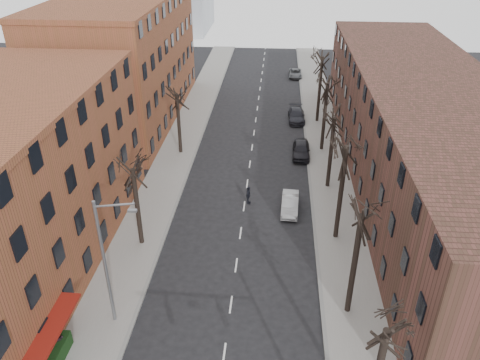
# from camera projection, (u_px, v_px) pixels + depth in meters

# --- Properties ---
(sidewalk_left) EXTENTS (4.00, 90.00, 0.15)m
(sidewalk_left) POSITION_uv_depth(u_px,v_px,m) (179.00, 148.00, 51.38)
(sidewalk_left) COLOR gray
(sidewalk_left) RESTS_ON ground
(sidewalk_right) EXTENTS (4.00, 90.00, 0.15)m
(sidewalk_right) POSITION_uv_depth(u_px,v_px,m) (326.00, 153.00, 50.26)
(sidewalk_right) COLOR gray
(sidewalk_right) RESTS_ON ground
(building_left_near) EXTENTS (12.00, 26.00, 12.00)m
(building_left_near) POSITION_uv_depth(u_px,v_px,m) (0.00, 194.00, 31.70)
(building_left_near) COLOR brown
(building_left_near) RESTS_ON ground
(building_left_far) EXTENTS (12.00, 28.00, 14.00)m
(building_left_far) POSITION_uv_depth(u_px,v_px,m) (124.00, 62.00, 56.30)
(building_left_far) COLOR brown
(building_left_far) RESTS_ON ground
(building_right) EXTENTS (12.00, 50.00, 10.00)m
(building_right) POSITION_uv_depth(u_px,v_px,m) (423.00, 133.00, 42.93)
(building_right) COLOR #532E27
(building_right) RESTS_ON ground
(tree_right_b) EXTENTS (5.20, 5.20, 10.80)m
(tree_right_b) POSITION_uv_depth(u_px,v_px,m) (347.00, 311.00, 30.42)
(tree_right_b) COLOR black
(tree_right_b) RESTS_ON ground
(tree_right_c) EXTENTS (5.20, 5.20, 11.60)m
(tree_right_c) POSITION_uv_depth(u_px,v_px,m) (335.00, 238.00, 37.35)
(tree_right_c) COLOR black
(tree_right_c) RESTS_ON ground
(tree_right_d) EXTENTS (5.20, 5.20, 10.00)m
(tree_right_d) POSITION_uv_depth(u_px,v_px,m) (327.00, 187.00, 44.27)
(tree_right_d) COLOR black
(tree_right_d) RESTS_ON ground
(tree_right_e) EXTENTS (5.20, 5.20, 10.80)m
(tree_right_e) POSITION_uv_depth(u_px,v_px,m) (321.00, 150.00, 51.19)
(tree_right_e) COLOR black
(tree_right_e) RESTS_ON ground
(tree_right_f) EXTENTS (5.20, 5.20, 11.60)m
(tree_right_f) POSITION_uv_depth(u_px,v_px,m) (317.00, 122.00, 58.11)
(tree_right_f) COLOR black
(tree_right_f) RESTS_ON ground
(tree_left_a) EXTENTS (5.20, 5.20, 9.50)m
(tree_left_a) POSITION_uv_depth(u_px,v_px,m) (142.00, 243.00, 36.68)
(tree_left_a) COLOR black
(tree_left_a) RESTS_ON ground
(tree_left_b) EXTENTS (5.20, 5.20, 9.50)m
(tree_left_b) POSITION_uv_depth(u_px,v_px,m) (181.00, 153.00, 50.53)
(tree_left_b) COLOR black
(tree_left_b) RESTS_ON ground
(streetlight) EXTENTS (2.45, 0.22, 9.03)m
(streetlight) POSITION_uv_depth(u_px,v_px,m) (107.00, 259.00, 27.23)
(streetlight) COLOR slate
(streetlight) RESTS_ON ground
(silver_sedan) EXTENTS (1.60, 4.12, 1.34)m
(silver_sedan) POSITION_uv_depth(u_px,v_px,m) (290.00, 204.00, 40.45)
(silver_sedan) COLOR #AFB2B6
(silver_sedan) RESTS_ON ground
(parked_car_near) EXTENTS (1.92, 4.54, 1.53)m
(parked_car_near) POSITION_uv_depth(u_px,v_px,m) (301.00, 150.00, 49.49)
(parked_car_near) COLOR black
(parked_car_near) RESTS_ON ground
(parked_car_mid) EXTENTS (2.10, 4.88, 1.40)m
(parked_car_mid) POSITION_uv_depth(u_px,v_px,m) (296.00, 115.00, 58.08)
(parked_car_mid) COLOR black
(parked_car_mid) RESTS_ON ground
(parked_car_far) EXTENTS (1.95, 4.22, 1.17)m
(parked_car_far) POSITION_uv_depth(u_px,v_px,m) (295.00, 73.00, 73.70)
(parked_car_far) COLOR #54575B
(parked_car_far) RESTS_ON ground
(pedestrian_b) EXTENTS (0.89, 0.75, 1.63)m
(pedestrian_b) POSITION_uv_depth(u_px,v_px,m) (59.00, 341.00, 27.13)
(pedestrian_b) COLOR black
(pedestrian_b) RESTS_ON sidewalk_left
(pedestrian_crossing) EXTENTS (0.55, 1.03, 1.66)m
(pedestrian_crossing) POSITION_uv_depth(u_px,v_px,m) (248.00, 195.00, 41.37)
(pedestrian_crossing) COLOR black
(pedestrian_crossing) RESTS_ON ground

